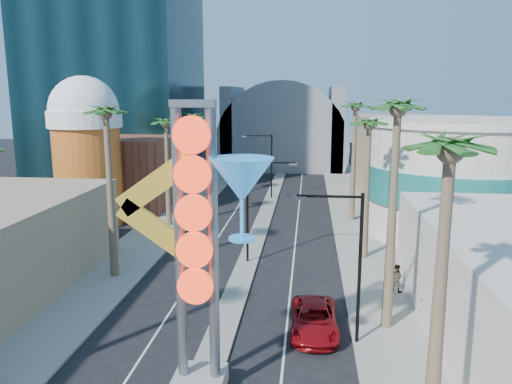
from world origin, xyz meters
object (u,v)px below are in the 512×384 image
(neon_sign, at_px, (215,231))
(pedestrian_a, at_px, (426,305))
(red_pickup, at_px, (314,319))
(pedestrian_b, at_px, (396,278))

(neon_sign, height_order, pedestrian_a, neon_sign)
(red_pickup, bearing_deg, pedestrian_b, 47.66)
(neon_sign, xyz_separation_m, pedestrian_b, (9.51, 12.13, -6.24))
(red_pickup, bearing_deg, pedestrian_a, 15.10)
(neon_sign, xyz_separation_m, red_pickup, (4.18, 6.10, -6.55))
(red_pickup, distance_m, pedestrian_a, 6.55)
(pedestrian_b, bearing_deg, pedestrian_a, 134.60)
(pedestrian_a, bearing_deg, neon_sign, 32.44)
(red_pickup, height_order, pedestrian_a, pedestrian_a)
(pedestrian_b, bearing_deg, red_pickup, 80.38)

